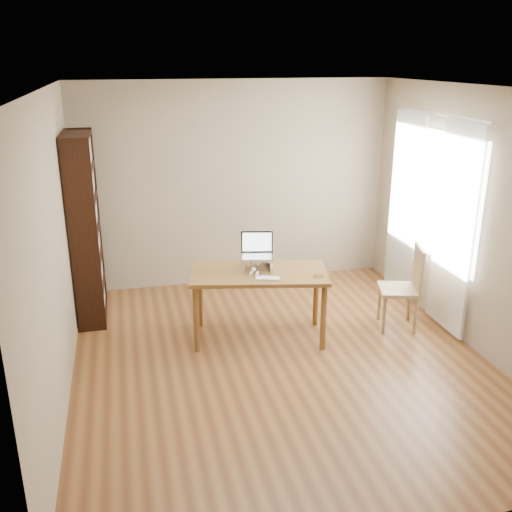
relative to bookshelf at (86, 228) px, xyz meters
The scene contains 10 objects.
room 2.43m from the bookshelf, 39.52° to the right, with size 4.04×4.54×2.64m.
bookshelf is the anchor object (origin of this frame).
curtains 3.83m from the bookshelf, 11.30° to the right, with size 0.03×1.90×2.25m.
desk 2.05m from the bookshelf, 29.88° to the right, with size 1.52×0.97×0.75m.
laptop_stand 1.98m from the bookshelf, 27.86° to the right, with size 0.32×0.25×0.13m.
laptop 1.94m from the bookshelf, 26.31° to the right, with size 0.38×0.34×0.24m.
keyboard 2.17m from the bookshelf, 34.50° to the right, with size 0.27×0.18×0.02m.
coaster 2.64m from the bookshelf, 28.84° to the right, with size 0.11×0.11×0.01m, color #54341C.
cat 1.96m from the bookshelf, 27.25° to the right, with size 0.24×0.48×0.15m.
chair 3.58m from the bookshelf, 18.26° to the right, with size 0.52×0.52×0.94m.
Camera 1 is at (-1.40, -4.79, 2.85)m, focal length 40.00 mm.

